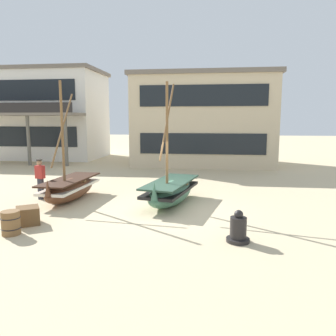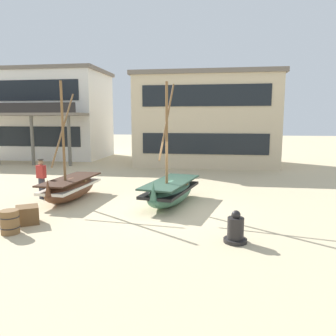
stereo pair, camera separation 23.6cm
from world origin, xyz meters
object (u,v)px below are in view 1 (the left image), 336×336
Objects in this scene: fishing_boat_near_left at (171,191)px; harbor_building_annex at (44,114)px; fishing_boat_centre_large at (70,188)px; capstan_winch at (238,230)px; cargo_crate at (28,216)px; wooden_barrel at (11,223)px; fisherman_by_hull at (40,179)px; harbor_building_main at (203,120)px.

harbor_building_annex is (-12.95, 14.72, 3.23)m from fishing_boat_near_left.
fishing_boat_centre_large reaches higher than capstan_winch.
cargo_crate is at bearing 173.98° from capstan_winch.
wooden_barrel is at bearing -87.89° from cargo_crate.
fisherman_by_hull is 13.86m from harbor_building_main.
capstan_winch is 24.25m from harbor_building_annex.
fishing_boat_centre_large is 4.19m from wooden_barrel.
fishing_boat_centre_large is 7.61m from capstan_winch.
fishing_boat_centre_large is at bearing -113.31° from harbor_building_main.
fishing_boat_near_left is 5.26× the size of capstan_winch.
harbor_building_main is at bearing 61.77° from fisherman_by_hull.
harbor_building_annex is at bearing 116.12° from cargo_crate.
harbor_building_main is (5.16, 15.24, 3.01)m from cargo_crate.
fishing_boat_near_left reaches higher than fisherman_by_hull.
cargo_crate is 16.37m from harbor_building_main.
fishing_boat_near_left is at bearing -1.02° from fisherman_by_hull.
harbor_building_annex is (-7.46, 14.63, 2.92)m from fisherman_by_hull.
cargo_crate is at bearing -63.88° from harbor_building_annex.
fishing_boat_near_left is 19.87m from harbor_building_annex.
harbor_building_annex reaches higher than fisherman_by_hull.
harbor_building_main is at bearing 85.46° from fishing_boat_near_left.
fisherman_by_hull reaches higher than cargo_crate.
harbor_building_annex is at bearing 169.38° from harbor_building_main.
fishing_boat_near_left is 6.69× the size of wooden_barrel.
cargo_crate is (0.01, -3.23, -0.24)m from fishing_boat_centre_large.
harbor_building_annex reaches higher than fishing_boat_centre_large.
capstan_winch is 16.25m from harbor_building_main.
fishing_boat_centre_large reaches higher than fishing_boat_near_left.
wooden_barrel reaches higher than cargo_crate.
fishing_boat_centre_large is at bearing 148.99° from capstan_winch.
harbor_building_annex is at bearing 129.47° from capstan_winch.
harbor_building_main reaches higher than fishing_boat_centre_large.
wooden_barrel is (-6.47, -0.27, 0.00)m from capstan_winch.
cargo_crate is (-4.20, -3.12, -0.24)m from fishing_boat_near_left.
cargo_crate is (1.29, -3.22, -0.55)m from fisherman_by_hull.
capstan_winch is at bearing -31.01° from fishing_boat_centre_large.
capstan_winch is (7.80, -3.91, -0.49)m from fisherman_by_hull.
fishing_boat_centre_large is at bearing 0.51° from fisherman_by_hull.
fisherman_by_hull is at bearing 111.85° from cargo_crate.
harbor_building_main is 14.16m from harbor_building_annex.
fishing_boat_near_left is 5.24m from cargo_crate.
fishing_boat_near_left is 6.96× the size of cargo_crate.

